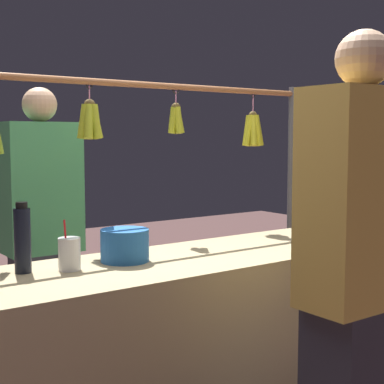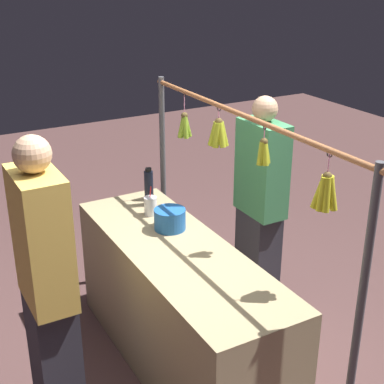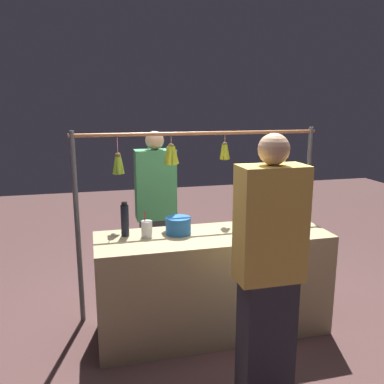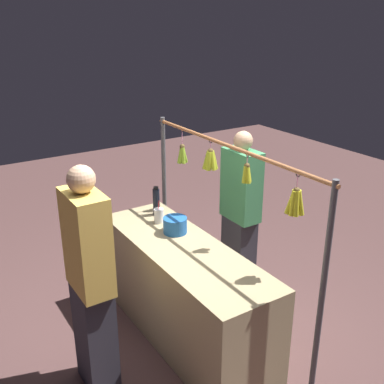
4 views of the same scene
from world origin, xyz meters
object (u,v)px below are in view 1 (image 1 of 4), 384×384
customer_person (358,295)px  drink_cup (69,254)px  vendor_person (43,246)px  water_bottle (22,239)px  blue_bucket (125,245)px

customer_person → drink_cup: bearing=-54.7°
vendor_person → customer_person: bearing=104.6°
water_bottle → drink_cup: 0.19m
drink_cup → vendor_person: 0.83m
blue_bucket → drink_cup: (0.26, 0.02, -0.00)m
customer_person → blue_bucket: bearing=-67.6°
water_bottle → customer_person: customer_person is taller
water_bottle → drink_cup: (-0.17, 0.07, -0.07)m
water_bottle → customer_person: size_ratio=0.16×
drink_cup → customer_person: (-0.65, 0.91, -0.07)m
water_bottle → vendor_person: bearing=-116.8°
blue_bucket → customer_person: customer_person is taller
drink_cup → water_bottle: bearing=-22.0°
vendor_person → customer_person: customer_person is taller
blue_bucket → water_bottle: bearing=-6.7°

